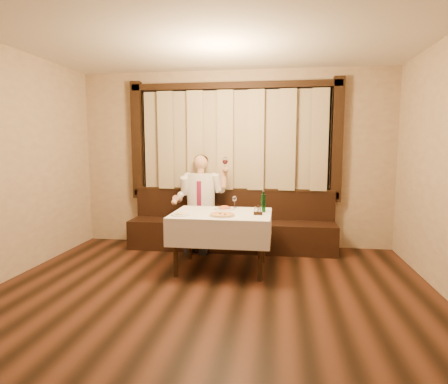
# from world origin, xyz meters

# --- Properties ---
(room) EXTENTS (5.01, 6.01, 2.81)m
(room) POSITION_xyz_m (-0.00, 0.97, 1.50)
(room) COLOR black
(room) RESTS_ON ground
(banquette) EXTENTS (3.20, 0.61, 0.94)m
(banquette) POSITION_xyz_m (0.00, 2.72, 0.31)
(banquette) COLOR black
(banquette) RESTS_ON ground
(dining_table) EXTENTS (1.27, 0.97, 0.76)m
(dining_table) POSITION_xyz_m (0.00, 1.70, 0.65)
(dining_table) COLOR black
(dining_table) RESTS_ON ground
(pizza) EXTENTS (0.32, 0.32, 0.03)m
(pizza) POSITION_xyz_m (0.04, 1.46, 0.77)
(pizza) COLOR white
(pizza) RESTS_ON dining_table
(pasta_red) EXTENTS (0.28, 0.28, 0.09)m
(pasta_red) POSITION_xyz_m (0.00, 1.93, 0.79)
(pasta_red) COLOR white
(pasta_red) RESTS_ON dining_table
(pasta_cream) EXTENTS (0.24, 0.24, 0.08)m
(pasta_cream) POSITION_xyz_m (-0.48, 1.44, 0.79)
(pasta_cream) COLOR white
(pasta_cream) RESTS_ON dining_table
(green_bottle) EXTENTS (0.06, 0.06, 0.28)m
(green_bottle) POSITION_xyz_m (0.53, 1.80, 0.88)
(green_bottle) COLOR #0E4417
(green_bottle) RESTS_ON dining_table
(table_wine_glass) EXTENTS (0.06, 0.06, 0.17)m
(table_wine_glass) POSITION_xyz_m (0.12, 2.08, 0.88)
(table_wine_glass) COLOR white
(table_wine_glass) RESTS_ON dining_table
(cruet_caddy) EXTENTS (0.11, 0.06, 0.12)m
(cruet_caddy) POSITION_xyz_m (0.47, 1.61, 0.80)
(cruet_caddy) COLOR black
(cruet_caddy) RESTS_ON dining_table
(seated_man) EXTENTS (0.83, 0.62, 1.48)m
(seated_man) POSITION_xyz_m (-0.48, 2.63, 0.85)
(seated_man) COLOR black
(seated_man) RESTS_ON ground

